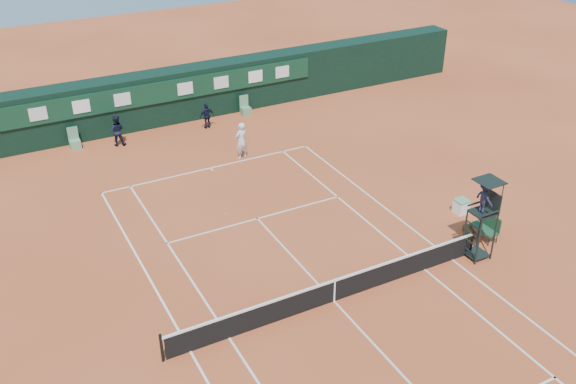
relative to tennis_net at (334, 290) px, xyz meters
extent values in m
plane|color=#C3562E|center=(0.00, 0.00, -0.51)|extent=(90.00, 90.00, 0.00)
cube|color=silver|center=(0.00, 11.88, -0.50)|extent=(11.05, 0.08, 0.01)
cube|color=silver|center=(5.49, 0.00, -0.50)|extent=(0.08, 23.85, 0.01)
cube|color=white|center=(-5.49, 0.00, -0.50)|extent=(0.08, 23.85, 0.01)
cube|color=silver|center=(4.12, 0.00, -0.50)|extent=(0.08, 23.85, 0.01)
cube|color=white|center=(-4.12, 0.00, -0.50)|extent=(0.08, 23.85, 0.01)
cube|color=silver|center=(0.00, 6.40, -0.50)|extent=(8.31, 0.08, 0.01)
cube|color=silver|center=(0.00, 0.00, -0.50)|extent=(0.08, 12.88, 0.01)
cube|color=silver|center=(0.00, 11.73, -0.50)|extent=(0.08, 0.30, 0.01)
cube|color=black|center=(0.00, 0.00, -0.06)|extent=(12.60, 0.04, 0.90)
cube|color=white|center=(0.00, 0.00, 0.42)|extent=(12.80, 0.06, 0.08)
cube|color=white|center=(0.00, 0.00, -0.05)|extent=(0.06, 0.05, 0.92)
cylinder|color=black|center=(6.40, 0.00, 0.04)|extent=(0.10, 0.10, 1.10)
cylinder|color=black|center=(-6.40, 0.00, 0.04)|extent=(0.10, 0.10, 1.10)
cube|color=black|center=(0.00, 18.75, 0.99)|extent=(40.00, 1.50, 3.00)
cube|color=#0E3521|center=(0.00, 17.94, 1.59)|extent=(18.00, 0.10, 1.20)
cube|color=silver|center=(-7.00, 17.87, 1.59)|extent=(0.90, 0.04, 0.70)
cube|color=white|center=(-4.80, 17.87, 1.59)|extent=(0.90, 0.04, 0.70)
cube|color=silver|center=(-2.60, 17.87, 1.59)|extent=(0.90, 0.04, 0.70)
cube|color=silver|center=(1.00, 17.87, 1.59)|extent=(0.90, 0.04, 0.70)
cube|color=silver|center=(3.20, 17.87, 1.59)|extent=(0.90, 0.04, 0.70)
cube|color=white|center=(5.40, 17.87, 1.59)|extent=(0.90, 0.04, 0.70)
cube|color=silver|center=(7.20, 17.87, 1.59)|extent=(0.90, 0.04, 0.70)
cube|color=#639870|center=(-5.50, 17.45, -0.28)|extent=(0.55, 0.50, 0.46)
cube|color=#568463|center=(-5.50, 17.67, 0.29)|extent=(0.55, 0.06, 0.70)
cube|color=#5D8E68|center=(4.50, 17.45, -0.28)|extent=(0.55, 0.50, 0.46)
cube|color=#5D8E65|center=(4.50, 17.67, 0.29)|extent=(0.55, 0.06, 0.70)
cylinder|color=black|center=(6.07, -0.65, 0.49)|extent=(0.07, 0.07, 2.00)
cylinder|color=black|center=(6.07, 0.15, 0.49)|extent=(0.07, 0.07, 2.00)
cylinder|color=black|center=(6.87, -0.65, 0.49)|extent=(0.07, 0.07, 2.00)
cylinder|color=black|center=(6.87, 0.15, 0.49)|extent=(0.07, 0.07, 2.00)
cube|color=black|center=(6.47, -0.25, 1.53)|extent=(0.85, 0.85, 0.08)
cube|color=black|center=(6.87, -0.25, 1.94)|extent=(0.06, 0.85, 0.80)
cube|color=black|center=(6.47, -0.67, 1.74)|extent=(0.85, 0.05, 0.06)
cube|color=black|center=(6.47, 0.17, 1.74)|extent=(0.85, 0.05, 0.06)
cylinder|color=black|center=(6.87, -0.65, 2.39)|extent=(0.04, 0.04, 1.00)
cylinder|color=black|center=(6.87, 0.15, 2.39)|extent=(0.04, 0.04, 1.00)
cube|color=black|center=(6.52, -0.25, 2.89)|extent=(0.95, 0.95, 0.04)
cube|color=black|center=(6.47, -0.25, -0.36)|extent=(0.80, 0.80, 0.05)
cube|color=black|center=(6.07, -0.25, -0.11)|extent=(0.04, 0.80, 0.04)
cube|color=black|center=(6.07, -0.25, 0.29)|extent=(0.04, 0.80, 0.04)
cube|color=black|center=(6.07, -0.25, 0.69)|extent=(0.04, 0.80, 0.04)
cube|color=black|center=(6.07, -0.25, 1.09)|extent=(0.04, 0.80, 0.04)
imported|color=#191B32|center=(6.42, -0.25, 2.21)|extent=(0.47, 0.82, 1.28)
cube|color=#1B442A|center=(7.65, 0.63, -0.06)|extent=(0.55, 1.20, 0.08)
cube|color=#173A23|center=(7.90, 0.63, 0.29)|extent=(0.06, 1.20, 0.60)
cylinder|color=black|center=(7.43, 0.08, -0.30)|extent=(0.04, 0.04, 0.41)
cylinder|color=black|center=(7.87, 0.08, -0.30)|extent=(0.04, 0.04, 0.41)
cylinder|color=black|center=(7.43, 1.18, -0.30)|extent=(0.04, 0.04, 0.41)
cylinder|color=black|center=(7.87, 1.18, -0.30)|extent=(0.04, 0.04, 0.41)
cube|color=black|center=(7.32, 1.09, -0.37)|extent=(0.58, 0.81, 0.28)
cube|color=white|center=(8.21, 2.64, -0.21)|extent=(0.55, 0.55, 0.60)
cube|color=#639871|center=(8.21, 2.64, 0.11)|extent=(0.57, 0.57, 0.05)
sphere|color=#B8D431|center=(-1.07, 7.36, -0.47)|extent=(0.07, 0.07, 0.07)
imported|color=silver|center=(1.90, 12.22, 0.47)|extent=(0.82, 0.65, 1.96)
imported|color=black|center=(-3.37, 16.76, 0.35)|extent=(1.01, 0.90, 1.71)
imported|color=black|center=(1.74, 16.66, 0.23)|extent=(0.90, 0.43, 1.48)
camera|label=1|loc=(-10.00, -15.33, 14.27)|focal=40.00mm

